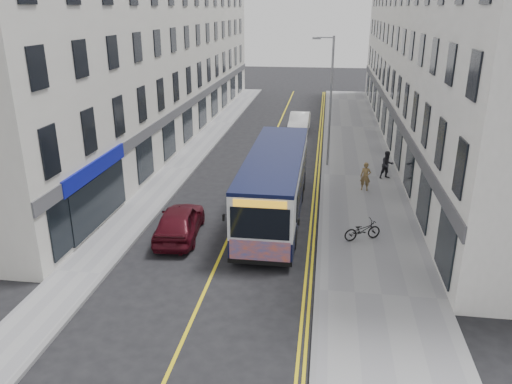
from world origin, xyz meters
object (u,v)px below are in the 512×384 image
(bicycle, at_px, (362,230))
(pedestrian_near, at_px, (365,177))
(pedestrian_far, at_px, (387,165))
(car_maroon, at_px, (179,221))
(city_bus, at_px, (275,183))
(car_white, at_px, (299,122))
(streetlamp, at_px, (329,98))

(bicycle, distance_m, pedestrian_near, 6.39)
(pedestrian_near, bearing_deg, pedestrian_far, 69.57)
(car_maroon, bearing_deg, pedestrian_far, -141.98)
(city_bus, height_order, pedestrian_far, city_bus)
(bicycle, relative_size, car_white, 0.37)
(bicycle, bearing_deg, car_maroon, 69.71)
(bicycle, distance_m, pedestrian_far, 8.80)
(car_white, bearing_deg, streetlamp, -75.44)
(streetlamp, bearing_deg, car_white, 103.64)
(streetlamp, bearing_deg, pedestrian_far, -32.75)
(car_maroon, bearing_deg, city_bus, -148.85)
(car_white, bearing_deg, car_maroon, -100.00)
(streetlamp, height_order, car_maroon, streetlamp)
(streetlamp, distance_m, car_maroon, 13.56)
(bicycle, bearing_deg, car_white, -13.66)
(pedestrian_far, height_order, car_maroon, pedestrian_far)
(city_bus, xyz_separation_m, car_white, (0.11, 17.99, -1.00))
(pedestrian_near, relative_size, car_maroon, 0.36)
(pedestrian_near, bearing_deg, streetlamp, 126.79)
(city_bus, height_order, pedestrian_near, city_bus)
(car_maroon, bearing_deg, streetlamp, -123.92)
(car_white, bearing_deg, bicycle, -78.13)
(bicycle, relative_size, car_maroon, 0.39)
(city_bus, distance_m, car_maroon, 4.95)
(bicycle, relative_size, pedestrian_near, 1.07)
(bicycle, xyz_separation_m, pedestrian_far, (1.88, 8.58, 0.38))
(streetlamp, relative_size, city_bus, 0.73)
(pedestrian_near, distance_m, pedestrian_far, 2.62)
(bicycle, bearing_deg, city_bus, 36.09)
(streetlamp, distance_m, car_white, 10.35)
(pedestrian_near, bearing_deg, car_white, 118.96)
(bicycle, bearing_deg, pedestrian_near, -29.13)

